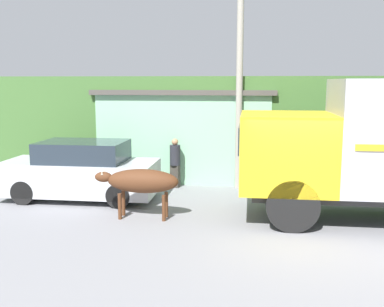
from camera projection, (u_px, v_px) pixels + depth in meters
The scene contains 7 objects.
ground_plane at pixel (299, 229), 10.18m from camera, with size 60.00×60.00×0.00m, color gray.
hillside_embankment at pixel (281, 124), 16.78m from camera, with size 32.00×5.96×3.48m.
building_backdrop at pixel (187, 134), 15.46m from camera, with size 5.93×2.70×3.05m.
brown_cow at pixel (141, 182), 10.86m from camera, with size 2.08×0.58×1.22m.
parked_suv at pixel (81, 171), 12.65m from camera, with size 4.31×1.72×1.66m.
pedestrian_on_hill at pixel (175, 161), 14.07m from camera, with size 0.42×0.42×1.56m.
utility_pole at pixel (239, 78), 13.60m from camera, with size 0.90×0.20×6.60m.
Camera 1 is at (-1.14, -10.02, 3.31)m, focal length 42.00 mm.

